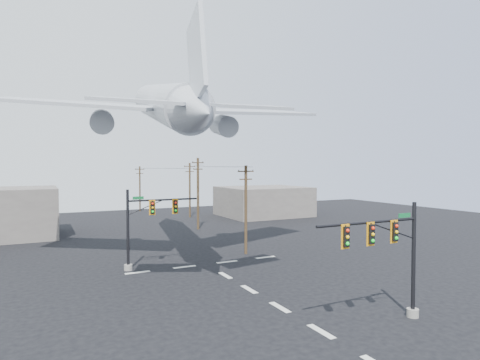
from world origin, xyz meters
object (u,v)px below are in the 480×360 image
utility_pole_a (246,208)px  utility_pole_c (190,189)px  utility_pole_d (140,188)px  airliner (165,105)px  signal_mast_far (144,226)px  signal_mast_near (392,255)px  utility_pole_b (198,192)px

utility_pole_a → utility_pole_c: (4.66, 29.30, 0.25)m
utility_pole_c → utility_pole_d: (-5.43, 13.07, -0.30)m
utility_pole_a → utility_pole_c: 29.67m
airliner → utility_pole_a: bearing=-97.7°
signal_mast_far → utility_pole_d: size_ratio=0.78×
signal_mast_near → airliner: bearing=107.5°
utility_pole_d → utility_pole_a: bearing=-91.5°
signal_mast_far → utility_pole_b: (11.56, 17.64, 1.51)m
signal_mast_near → utility_pole_b: size_ratio=0.74×
utility_pole_a → utility_pole_b: utility_pole_b is taller
signal_mast_far → airliner: 11.58m
utility_pole_a → utility_pole_c: bearing=81.6°
utility_pole_d → utility_pole_b: bearing=-88.0°
utility_pole_b → signal_mast_far: bearing=-141.7°
utility_pole_b → airliner: airliner is taller
utility_pole_d → signal_mast_near: bearing=-92.6°
utility_pole_a → utility_pole_b: bearing=86.2°
utility_pole_b → utility_pole_c: (3.38, 12.78, -0.30)m
utility_pole_c → airliner: bearing=-90.1°
utility_pole_a → utility_pole_c: utility_pole_c is taller
utility_pole_c → utility_pole_d: bearing=136.4°
signal_mast_near → signal_mast_far: signal_mast_far is taller
utility_pole_c → airliner: (-12.10, -27.28, 9.57)m
signal_mast_near → utility_pole_d: 61.33m
utility_pole_a → utility_pole_c: size_ratio=0.95×
signal_mast_far → airliner: size_ratio=0.20×
utility_pole_a → signal_mast_far: bearing=-173.2°
utility_pole_a → airliner: 12.49m
utility_pole_b → utility_pole_d: 25.94m
utility_pole_d → utility_pole_c: bearing=-70.0°
signal_mast_near → utility_pole_c: size_ratio=0.79×
utility_pole_b → utility_pole_d: size_ratio=1.13×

